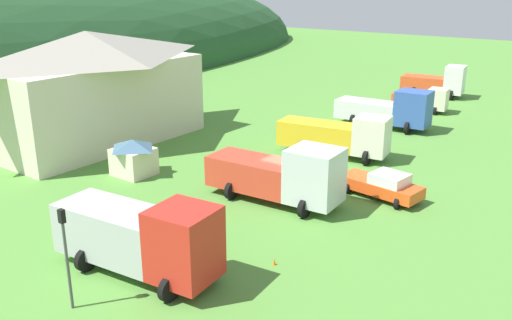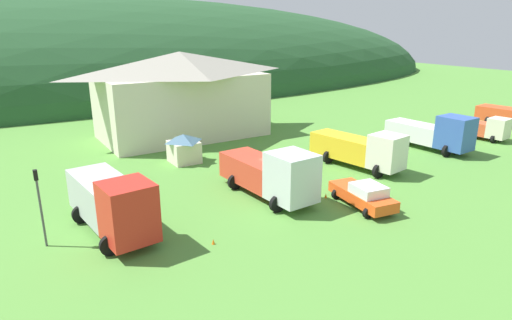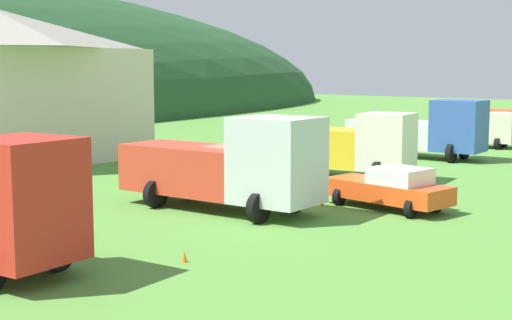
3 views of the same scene
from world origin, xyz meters
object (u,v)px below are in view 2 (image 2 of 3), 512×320
at_px(play_shed_cream, 184,148).
at_px(heavy_rig_striped, 361,149).
at_px(traffic_cone_mid_row, 326,198).
at_px(light_truck_cream, 484,128).
at_px(crane_truck_red, 112,202).
at_px(depot_building, 181,93).
at_px(tow_truck_silver, 272,173).
at_px(traffic_cone_near_pickup, 213,244).
at_px(box_truck_blue, 435,132).
at_px(traffic_light_west, 40,200).
at_px(service_pickup_orange, 363,195).

relative_size(play_shed_cream, heavy_rig_striped, 0.31).
distance_m(play_shed_cream, traffic_cone_mid_row, 13.76).
height_order(play_shed_cream, light_truck_cream, play_shed_cream).
bearing_deg(crane_truck_red, depot_building, 141.64).
xyz_separation_m(tow_truck_silver, traffic_cone_near_pickup, (-6.39, -3.76, -1.80)).
bearing_deg(depot_building, box_truck_blue, -44.96).
bearing_deg(traffic_light_west, light_truck_cream, 1.01).
height_order(box_truck_blue, light_truck_cream, box_truck_blue).
xyz_separation_m(play_shed_cream, heavy_rig_striped, (11.69, -9.23, 0.36)).
bearing_deg(traffic_light_west, traffic_cone_mid_row, -9.29).
relative_size(box_truck_blue, service_pickup_orange, 1.59).
relative_size(crane_truck_red, service_pickup_orange, 1.56).
bearing_deg(traffic_cone_mid_row, crane_truck_red, 169.91).
bearing_deg(service_pickup_orange, traffic_cone_near_pickup, -85.17).
xyz_separation_m(depot_building, traffic_cone_near_pickup, (-8.26, -23.36, -4.53)).
height_order(play_shed_cream, service_pickup_orange, play_shed_cream).
bearing_deg(service_pickup_orange, heavy_rig_striped, 144.76).
bearing_deg(service_pickup_orange, traffic_light_west, -97.75).
height_order(crane_truck_red, traffic_cone_mid_row, crane_truck_red).
bearing_deg(traffic_cone_near_pickup, tow_truck_silver, 30.48).
bearing_deg(play_shed_cream, tow_truck_silver, -80.59).
relative_size(crane_truck_red, traffic_cone_mid_row, 12.79).
xyz_separation_m(heavy_rig_striped, box_truck_blue, (9.84, 0.18, 0.08)).
bearing_deg(heavy_rig_striped, box_truck_blue, 82.30).
relative_size(heavy_rig_striped, traffic_cone_near_pickup, 13.54).
xyz_separation_m(light_truck_cream, traffic_light_west, (-41.77, -0.73, 1.44)).
bearing_deg(traffic_cone_near_pickup, heavy_rig_striped, 18.14).
bearing_deg(box_truck_blue, traffic_cone_mid_row, -80.57).
relative_size(play_shed_cream, tow_truck_silver, 0.32).
height_order(heavy_rig_striped, traffic_cone_mid_row, heavy_rig_striped).
distance_m(box_truck_blue, traffic_light_west, 33.84).
bearing_deg(crane_truck_red, service_pickup_orange, 66.22).
xyz_separation_m(box_truck_blue, light_truck_cream, (7.96, -0.16, -0.51)).
distance_m(service_pickup_orange, traffic_cone_mid_row, 2.78).
distance_m(crane_truck_red, traffic_light_west, 3.66).
bearing_deg(traffic_cone_mid_row, traffic_cone_near_pickup, -169.33).
bearing_deg(play_shed_cream, traffic_cone_mid_row, -68.78).
bearing_deg(crane_truck_red, traffic_light_west, -101.63).
bearing_deg(traffic_cone_near_pickup, play_shed_cream, 72.48).
height_order(play_shed_cream, crane_truck_red, crane_truck_red).
height_order(service_pickup_orange, traffic_cone_near_pickup, service_pickup_orange).
xyz_separation_m(play_shed_cream, traffic_cone_near_pickup, (-4.60, -14.57, -1.28)).
distance_m(box_truck_blue, light_truck_cream, 7.97).
relative_size(service_pickup_orange, traffic_light_west, 1.21).
height_order(crane_truck_red, heavy_rig_striped, crane_truck_red).
distance_m(light_truck_cream, traffic_light_west, 41.80).
bearing_deg(play_shed_cream, light_truck_cream, -17.36).
height_order(crane_truck_red, traffic_cone_near_pickup, crane_truck_red).
bearing_deg(traffic_cone_mid_row, service_pickup_orange, -66.95).
distance_m(depot_building, service_pickup_orange, 24.40).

